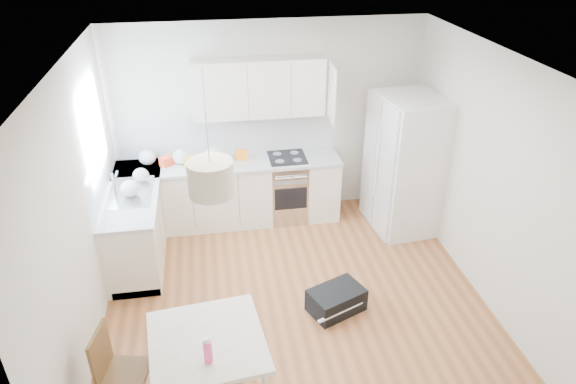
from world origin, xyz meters
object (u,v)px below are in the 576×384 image
object	(u,v)px
dining_table	(207,347)
dining_chair	(126,372)
refrigerator	(406,165)
gym_bag	(336,300)

from	to	relation	value
dining_table	dining_chair	world-z (taller)	dining_chair
refrigerator	dining_table	distance (m)	3.73
dining_table	gym_bag	size ratio (longest dim) A/B	1.80
refrigerator	gym_bag	world-z (taller)	refrigerator
dining_table	dining_chair	size ratio (longest dim) A/B	1.20
dining_table	gym_bag	distance (m)	1.79
refrigerator	dining_table	xyz separation A→B (m)	(-2.70, -2.57, -0.26)
gym_bag	dining_table	bearing A→B (deg)	-167.25
refrigerator	gym_bag	distance (m)	2.20
dining_chair	refrigerator	bearing A→B (deg)	48.82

